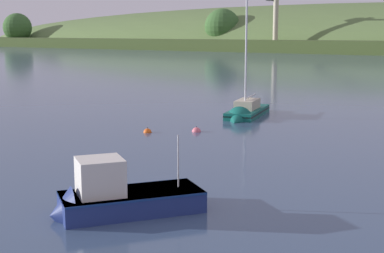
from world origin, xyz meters
The scene contains 6 objects.
far_shoreline_hill centered at (-55.08, 227.90, 0.25)m, with size 553.47×145.17×36.73m.
dockside_crane centered at (-59.04, 181.39, 9.76)m, with size 14.84×4.06×19.90m.
sailboat_far_left centered at (-2.52, 39.28, 0.19)m, with size 3.61×7.77×12.11m.
fishing_boat_moored centered at (3.82, 15.11, 0.44)m, with size 5.13×5.70×3.60m.
mooring_buoy_foreground centered at (-2.47, 31.60, 0.00)m, with size 0.61×0.61×0.69m.
mooring_buoy_off_fishing_boat centered at (-5.14, 29.64, 0.00)m, with size 0.56×0.56×0.64m.
Camera 1 is at (16.49, -0.51, 6.64)m, focal length 52.30 mm.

